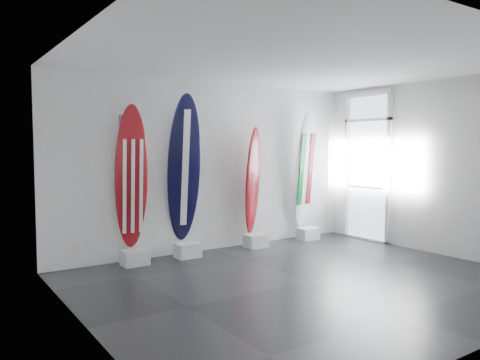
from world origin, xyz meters
TOP-DOWN VIEW (x-y plane):
  - floor at (0.00, 0.00)m, footprint 6.00×6.00m
  - ceiling at (0.00, 0.00)m, footprint 6.00×6.00m
  - wall_back at (0.00, 2.50)m, footprint 6.00×0.00m
  - wall_left at (-3.00, 0.00)m, footprint 0.00×5.00m
  - wall_right at (3.00, 0.00)m, footprint 0.00×5.00m
  - display_block_usa at (-1.63, 2.18)m, footprint 0.40×0.30m
  - surfboard_usa at (-1.63, 2.28)m, footprint 0.57×0.42m
  - display_block_navy at (-0.71, 2.18)m, footprint 0.40×0.30m
  - surfboard_navy at (-0.71, 2.28)m, footprint 0.66×0.60m
  - display_block_swiss at (0.71, 2.18)m, footprint 0.40×0.30m
  - surfboard_swiss at (0.71, 2.28)m, footprint 0.49×0.35m
  - display_block_italy at (1.98, 2.18)m, footprint 0.40×0.30m
  - surfboard_italy at (1.98, 2.28)m, footprint 0.55×0.36m
  - wall_outlet at (-2.45, 2.48)m, footprint 0.09×0.02m
  - glass_door at (2.97, 1.55)m, footprint 0.12×1.16m
  - balcony at (4.30, 1.55)m, footprint 2.80×2.20m

SIDE VIEW (x-z plane):
  - floor at x=0.00m, z-range 0.00..0.00m
  - display_block_usa at x=-1.63m, z-range 0.00..0.24m
  - display_block_navy at x=-0.71m, z-range 0.00..0.24m
  - display_block_swiss at x=0.71m, z-range 0.00..0.24m
  - display_block_italy at x=1.98m, z-range 0.00..0.24m
  - wall_outlet at x=-2.45m, z-range 0.28..0.41m
  - balcony at x=4.30m, z-range -0.10..1.10m
  - surfboard_swiss at x=0.71m, z-range 0.24..2.22m
  - surfboard_usa at x=-1.63m, z-range 0.24..2.51m
  - surfboard_italy at x=1.98m, z-range 0.24..2.57m
  - glass_door at x=2.97m, z-range 0.00..2.85m
  - surfboard_navy at x=-0.71m, z-range 0.23..2.72m
  - wall_back at x=0.00m, z-range -1.50..4.50m
  - wall_left at x=-3.00m, z-range -1.00..4.00m
  - wall_right at x=3.00m, z-range -1.00..4.00m
  - ceiling at x=0.00m, z-range 3.00..3.00m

